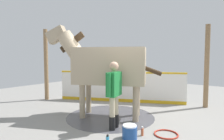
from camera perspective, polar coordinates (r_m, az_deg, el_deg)
The scene contains 11 objects.
ground_plane at distance 5.72m, azimuth 3.98°, elevation -13.84°, with size 16.00×16.00×0.02m, color gray.
wet_patch at distance 5.78m, azimuth -0.49°, elevation -13.51°, with size 2.54×2.54×0.00m, color #4C4C54.
barrier_wall at distance 7.45m, azimuth 2.54°, elevation -5.25°, with size 4.38×2.16×1.17m.
roof_post_near at distance 8.19m, azimuth -18.85°, elevation 1.47°, with size 0.16×0.16×2.82m, color olive.
roof_post_far at distance 7.29m, azimuth 26.17°, elevation 0.98°, with size 0.16×0.16×2.82m, color olive.
horse at distance 5.55m, azimuth -1.80°, elevation 1.58°, with size 3.16×1.86×2.66m.
handler at distance 4.65m, azimuth 0.60°, elevation -6.10°, with size 0.32×0.64×1.62m.
wash_bucket at distance 4.32m, azimuth 5.24°, elevation -17.73°, with size 0.32×0.32×0.30m.
bottle_shampoo at distance 4.08m, azimuth -1.32°, elevation -19.93°, with size 0.07×0.07×0.19m.
bottle_spray at distance 4.52m, azimuth 8.92°, elevation -17.47°, with size 0.06×0.06×0.21m.
hose_coil at distance 4.69m, azimuth 15.68°, elevation -17.75°, with size 0.54×0.54×0.03m, color #B72D1E.
Camera 1 is at (2.98, -4.56, 1.75)m, focal length 30.98 mm.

